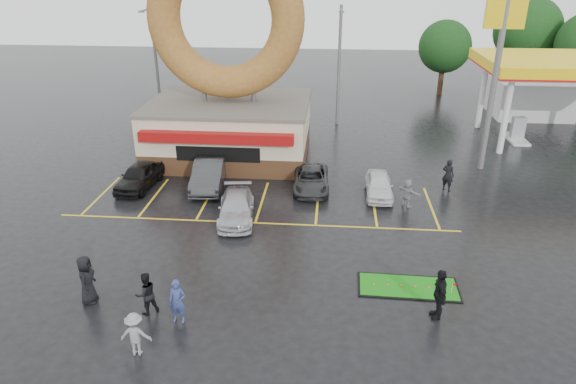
# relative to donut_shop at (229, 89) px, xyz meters

# --- Properties ---
(ground) EXTENTS (120.00, 120.00, 0.00)m
(ground) POSITION_rel_donut_shop_xyz_m (3.00, -12.97, -4.46)
(ground) COLOR black
(ground) RESTS_ON ground
(donut_shop) EXTENTS (10.20, 8.70, 13.50)m
(donut_shop) POSITION_rel_donut_shop_xyz_m (0.00, 0.00, 0.00)
(donut_shop) COLOR #472B19
(donut_shop) RESTS_ON ground
(gas_station) EXTENTS (12.30, 13.65, 5.90)m
(gas_station) POSITION_rel_donut_shop_xyz_m (23.00, 7.97, -0.77)
(gas_station) COLOR silver
(gas_station) RESTS_ON ground
(shell_sign) EXTENTS (2.20, 0.36, 10.60)m
(shell_sign) POSITION_rel_donut_shop_xyz_m (16.00, -0.97, 2.91)
(shell_sign) COLOR slate
(shell_sign) RESTS_ON ground
(streetlight_left) EXTENTS (0.40, 2.21, 9.00)m
(streetlight_left) POSITION_rel_donut_shop_xyz_m (-7.00, 6.95, 0.32)
(streetlight_left) COLOR slate
(streetlight_left) RESTS_ON ground
(streetlight_mid) EXTENTS (0.40, 2.21, 9.00)m
(streetlight_mid) POSITION_rel_donut_shop_xyz_m (7.00, 7.95, 0.32)
(streetlight_mid) COLOR slate
(streetlight_mid) RESTS_ON ground
(streetlight_right) EXTENTS (0.40, 2.21, 9.00)m
(streetlight_right) POSITION_rel_donut_shop_xyz_m (19.00, 8.95, 0.32)
(streetlight_right) COLOR slate
(streetlight_right) RESTS_ON ground
(tree_far_c) EXTENTS (6.30, 6.30, 9.00)m
(tree_far_c) POSITION_rel_donut_shop_xyz_m (25.00, 21.03, 1.37)
(tree_far_c) COLOR #332114
(tree_far_c) RESTS_ON ground
(tree_far_d) EXTENTS (4.90, 4.90, 7.00)m
(tree_far_d) POSITION_rel_donut_shop_xyz_m (17.00, 19.03, 0.07)
(tree_far_d) COLOR #332114
(tree_far_d) RESTS_ON ground
(car_black) EXTENTS (2.04, 4.26, 1.41)m
(car_black) POSITION_rel_donut_shop_xyz_m (-4.20, -5.76, -3.76)
(car_black) COLOR black
(car_black) RESTS_ON ground
(car_dgrey) EXTENTS (2.09, 4.89, 1.57)m
(car_dgrey) POSITION_rel_donut_shop_xyz_m (-0.27, -5.30, -3.68)
(car_dgrey) COLOR #2D2D30
(car_dgrey) RESTS_ON ground
(car_silver) EXTENTS (2.21, 4.37, 1.22)m
(car_silver) POSITION_rel_donut_shop_xyz_m (2.00, -9.19, -3.86)
(car_silver) COLOR #B5B6BB
(car_silver) RESTS_ON ground
(car_grey) EXTENTS (2.13, 4.33, 1.18)m
(car_grey) POSITION_rel_donut_shop_xyz_m (5.55, -5.12, -3.87)
(car_grey) COLOR #2D2D30
(car_grey) RESTS_ON ground
(car_white) EXTENTS (1.48, 3.61, 1.22)m
(car_white) POSITION_rel_donut_shop_xyz_m (9.32, -5.71, -3.85)
(car_white) COLOR silver
(car_white) RESTS_ON ground
(person_blue) EXTENTS (0.64, 0.43, 1.71)m
(person_blue) POSITION_rel_donut_shop_xyz_m (1.40, -17.37, -3.61)
(person_blue) COLOR navy
(person_blue) RESTS_ON ground
(person_blackjkt) EXTENTS (1.03, 1.01, 1.67)m
(person_blackjkt) POSITION_rel_donut_shop_xyz_m (0.12, -16.98, -3.63)
(person_blackjkt) COLOR black
(person_blackjkt) RESTS_ON ground
(person_hoodie) EXTENTS (1.04, 0.63, 1.57)m
(person_hoodie) POSITION_rel_donut_shop_xyz_m (0.50, -19.12, -3.68)
(person_hoodie) COLOR gray
(person_hoodie) RESTS_ON ground
(person_bystander) EXTENTS (0.74, 1.02, 1.94)m
(person_bystander) POSITION_rel_donut_shop_xyz_m (-2.31, -16.50, -3.49)
(person_bystander) COLOR black
(person_bystander) RESTS_ON ground
(person_cameraman) EXTENTS (0.55, 1.19, 1.98)m
(person_cameraman) POSITION_rel_donut_shop_xyz_m (10.66, -16.28, -3.48)
(person_cameraman) COLOR black
(person_cameraman) RESTS_ON ground
(person_walker_near) EXTENTS (1.31, 1.33, 1.53)m
(person_walker_near) POSITION_rel_donut_shop_xyz_m (10.70, -6.96, -3.70)
(person_walker_near) COLOR gray
(person_walker_near) RESTS_ON ground
(person_walker_far) EXTENTS (0.81, 0.74, 1.85)m
(person_walker_far) POSITION_rel_donut_shop_xyz_m (13.21, -4.64, -3.54)
(person_walker_far) COLOR black
(person_walker_far) RESTS_ON ground
(dumpster) EXTENTS (1.84, 1.27, 1.30)m
(dumpster) POSITION_rel_donut_shop_xyz_m (-4.50, -1.67, -3.81)
(dumpster) COLOR #1B4827
(dumpster) RESTS_ON ground
(putting_green) EXTENTS (4.01, 1.81, 0.50)m
(putting_green) POSITION_rel_donut_shop_xyz_m (9.86, -14.53, -4.43)
(putting_green) COLOR black
(putting_green) RESTS_ON ground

